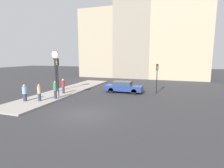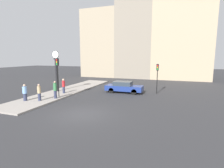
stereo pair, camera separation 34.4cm
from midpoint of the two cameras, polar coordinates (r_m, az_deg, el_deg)
ground_plane at (r=13.73m, az=-9.88°, el=-9.70°), size 120.00×120.00×0.00m
sidewalk_corner at (r=23.08m, az=-14.60°, el=-2.09°), size 3.74×19.06×0.14m
building_row at (r=37.10m, az=9.10°, el=14.38°), size 25.70×5.00×18.25m
sedan_car at (r=21.37m, az=3.32°, el=-0.96°), size 4.49×1.71×1.38m
traffic_light_near at (r=19.09m, az=-17.85°, el=4.49°), size 0.26×0.24×4.05m
traffic_light_far at (r=21.23m, az=14.04°, el=3.71°), size 0.26×0.24×3.52m
street_clock at (r=22.32m, az=-18.35°, el=4.21°), size 0.93×0.35×4.94m
pedestrian_tan_coat at (r=18.15m, az=-23.18°, el=-2.62°), size 0.33×0.33×1.62m
pedestrian_blue_stripe at (r=18.72m, az=-27.11°, el=-2.62°), size 0.41×0.41×1.61m
pedestrian_green_hoodie at (r=18.58m, az=-18.57°, el=-1.85°), size 0.34×0.34×1.78m
pedestrian_red_top at (r=21.04m, az=-16.09°, el=-0.62°), size 0.33×0.33×1.69m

